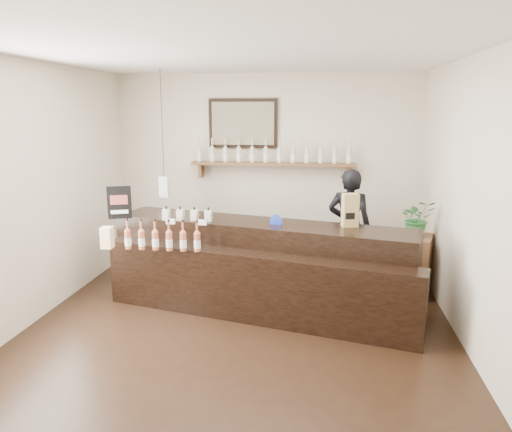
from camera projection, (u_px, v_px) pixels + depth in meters
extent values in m
plane|color=black|center=(240.00, 327.00, 5.33)|extent=(5.00, 5.00, 0.00)
plane|color=beige|center=(267.00, 170.00, 7.46)|extent=(4.50, 0.00, 4.50)
plane|color=beige|center=(159.00, 280.00, 2.61)|extent=(4.50, 0.00, 4.50)
plane|color=beige|center=(32.00, 193.00, 5.33)|extent=(0.00, 5.00, 5.00)
plane|color=beige|center=(472.00, 204.00, 4.74)|extent=(0.00, 5.00, 5.00)
plane|color=white|center=(238.00, 53.00, 4.75)|extent=(5.00, 5.00, 0.00)
cube|color=brown|center=(272.00, 164.00, 7.30)|extent=(2.40, 0.25, 0.04)
cube|color=brown|center=(201.00, 171.00, 7.50)|extent=(0.04, 0.20, 0.20)
cube|color=brown|center=(347.00, 173.00, 7.21)|extent=(0.04, 0.20, 0.20)
cube|color=black|center=(243.00, 123.00, 7.34)|extent=(1.02, 0.04, 0.72)
cube|color=#3F3828|center=(243.00, 123.00, 7.31)|extent=(0.92, 0.01, 0.62)
cube|color=white|center=(164.00, 187.00, 6.79)|extent=(0.12, 0.12, 0.28)
cylinder|color=black|center=(162.00, 124.00, 6.61)|extent=(0.01, 0.01, 1.41)
cylinder|color=beige|center=(199.00, 155.00, 7.42)|extent=(0.07, 0.07, 0.20)
cone|color=beige|center=(199.00, 146.00, 7.39)|extent=(0.07, 0.07, 0.05)
cylinder|color=beige|center=(199.00, 142.00, 7.38)|extent=(0.02, 0.02, 0.07)
cylinder|color=gold|center=(199.00, 139.00, 7.37)|extent=(0.03, 0.03, 0.02)
cylinder|color=white|center=(199.00, 156.00, 7.42)|extent=(0.07, 0.07, 0.09)
cylinder|color=beige|center=(212.00, 155.00, 7.39)|extent=(0.07, 0.07, 0.20)
cone|color=beige|center=(212.00, 146.00, 7.37)|extent=(0.07, 0.07, 0.05)
cylinder|color=beige|center=(212.00, 142.00, 7.35)|extent=(0.02, 0.02, 0.07)
cylinder|color=gold|center=(212.00, 139.00, 7.34)|extent=(0.03, 0.03, 0.02)
cylinder|color=white|center=(212.00, 156.00, 7.40)|extent=(0.07, 0.07, 0.09)
cylinder|color=beige|center=(225.00, 155.00, 7.37)|extent=(0.07, 0.07, 0.20)
cone|color=beige|center=(225.00, 146.00, 7.34)|extent=(0.07, 0.07, 0.05)
cylinder|color=beige|center=(225.00, 142.00, 7.33)|extent=(0.02, 0.02, 0.07)
cylinder|color=gold|center=(225.00, 139.00, 7.32)|extent=(0.03, 0.03, 0.02)
cylinder|color=white|center=(225.00, 156.00, 7.37)|extent=(0.07, 0.07, 0.09)
cylinder|color=beige|center=(239.00, 155.00, 7.34)|extent=(0.07, 0.07, 0.20)
cone|color=beige|center=(239.00, 146.00, 7.31)|extent=(0.07, 0.07, 0.05)
cylinder|color=beige|center=(239.00, 142.00, 7.30)|extent=(0.02, 0.02, 0.07)
cylinder|color=gold|center=(239.00, 139.00, 7.29)|extent=(0.03, 0.03, 0.02)
cylinder|color=white|center=(239.00, 157.00, 7.34)|extent=(0.07, 0.07, 0.09)
cylinder|color=beige|center=(252.00, 155.00, 7.31)|extent=(0.07, 0.07, 0.20)
cone|color=beige|center=(252.00, 147.00, 7.29)|extent=(0.07, 0.07, 0.05)
cylinder|color=beige|center=(252.00, 142.00, 7.28)|extent=(0.02, 0.02, 0.07)
cylinder|color=gold|center=(252.00, 139.00, 7.27)|extent=(0.03, 0.03, 0.02)
cylinder|color=white|center=(252.00, 157.00, 7.32)|extent=(0.07, 0.07, 0.09)
cylinder|color=beige|center=(266.00, 155.00, 7.29)|extent=(0.07, 0.07, 0.20)
cone|color=beige|center=(266.00, 147.00, 7.26)|extent=(0.07, 0.07, 0.05)
cylinder|color=beige|center=(266.00, 143.00, 7.25)|extent=(0.02, 0.02, 0.07)
cylinder|color=gold|center=(266.00, 139.00, 7.24)|extent=(0.03, 0.03, 0.02)
cylinder|color=white|center=(266.00, 157.00, 7.29)|extent=(0.07, 0.07, 0.09)
cylinder|color=beige|center=(279.00, 156.00, 7.26)|extent=(0.07, 0.07, 0.20)
cone|color=beige|center=(279.00, 147.00, 7.24)|extent=(0.07, 0.07, 0.05)
cylinder|color=beige|center=(279.00, 143.00, 7.22)|extent=(0.02, 0.02, 0.07)
cylinder|color=gold|center=(280.00, 139.00, 7.21)|extent=(0.03, 0.03, 0.02)
cylinder|color=white|center=(279.00, 157.00, 7.27)|extent=(0.07, 0.07, 0.09)
cylinder|color=beige|center=(293.00, 156.00, 7.24)|extent=(0.07, 0.07, 0.20)
cone|color=beige|center=(293.00, 147.00, 7.21)|extent=(0.07, 0.07, 0.05)
cylinder|color=beige|center=(293.00, 143.00, 7.20)|extent=(0.02, 0.02, 0.07)
cylinder|color=gold|center=(293.00, 140.00, 7.19)|extent=(0.03, 0.03, 0.02)
cylinder|color=white|center=(293.00, 157.00, 7.24)|extent=(0.07, 0.07, 0.09)
cylinder|color=beige|center=(307.00, 156.00, 7.21)|extent=(0.07, 0.07, 0.20)
cone|color=beige|center=(307.00, 147.00, 7.18)|extent=(0.07, 0.07, 0.05)
cylinder|color=beige|center=(307.00, 143.00, 7.17)|extent=(0.02, 0.02, 0.07)
cylinder|color=gold|center=(307.00, 140.00, 7.16)|extent=(0.03, 0.03, 0.02)
cylinder|color=white|center=(307.00, 157.00, 7.21)|extent=(0.07, 0.07, 0.09)
cylinder|color=beige|center=(321.00, 156.00, 7.18)|extent=(0.07, 0.07, 0.20)
cone|color=beige|center=(321.00, 147.00, 7.16)|extent=(0.07, 0.07, 0.05)
cylinder|color=beige|center=(321.00, 143.00, 7.14)|extent=(0.02, 0.02, 0.07)
cylinder|color=gold|center=(321.00, 140.00, 7.13)|extent=(0.03, 0.03, 0.02)
cylinder|color=white|center=(321.00, 158.00, 7.19)|extent=(0.07, 0.07, 0.09)
cylinder|color=beige|center=(335.00, 156.00, 7.16)|extent=(0.07, 0.07, 0.20)
cone|color=beige|center=(335.00, 147.00, 7.13)|extent=(0.07, 0.07, 0.05)
cylinder|color=beige|center=(335.00, 143.00, 7.12)|extent=(0.02, 0.02, 0.07)
cylinder|color=gold|center=(335.00, 140.00, 7.11)|extent=(0.03, 0.03, 0.02)
cylinder|color=white|center=(335.00, 158.00, 7.16)|extent=(0.07, 0.07, 0.09)
cylinder|color=beige|center=(349.00, 156.00, 7.13)|extent=(0.07, 0.07, 0.20)
cone|color=beige|center=(349.00, 148.00, 7.10)|extent=(0.07, 0.07, 0.05)
cylinder|color=beige|center=(349.00, 143.00, 7.09)|extent=(0.02, 0.02, 0.07)
cylinder|color=gold|center=(350.00, 140.00, 7.08)|extent=(0.03, 0.03, 0.02)
cylinder|color=white|center=(349.00, 158.00, 7.14)|extent=(0.07, 0.07, 0.09)
cube|color=black|center=(260.00, 263.00, 5.89)|extent=(3.63, 1.48, 1.00)
cube|color=black|center=(255.00, 287.00, 5.45)|extent=(3.55, 1.18, 0.76)
cube|color=white|center=(171.00, 222.00, 5.68)|extent=(0.10, 0.04, 0.05)
cube|color=white|center=(202.00, 222.00, 5.63)|extent=(0.10, 0.04, 0.05)
cube|color=#F5D595|center=(107.00, 243.00, 5.58)|extent=(0.12, 0.12, 0.12)
cube|color=#F5D595|center=(107.00, 232.00, 5.55)|extent=(0.12, 0.12, 0.12)
cube|color=beige|center=(166.00, 215.00, 5.86)|extent=(0.08, 0.08, 0.13)
cube|color=beige|center=(165.00, 215.00, 5.82)|extent=(0.07, 0.00, 0.06)
cylinder|color=black|center=(166.00, 208.00, 5.84)|extent=(0.02, 0.02, 0.03)
cube|color=beige|center=(180.00, 215.00, 5.84)|extent=(0.08, 0.08, 0.13)
cube|color=beige|center=(179.00, 216.00, 5.79)|extent=(0.07, 0.00, 0.06)
cylinder|color=black|center=(180.00, 208.00, 5.82)|extent=(0.02, 0.02, 0.03)
cube|color=beige|center=(194.00, 215.00, 5.82)|extent=(0.08, 0.08, 0.13)
cube|color=beige|center=(193.00, 216.00, 5.77)|extent=(0.07, 0.00, 0.06)
cylinder|color=black|center=(194.00, 208.00, 5.80)|extent=(0.02, 0.02, 0.03)
cube|color=beige|center=(208.00, 216.00, 5.80)|extent=(0.08, 0.08, 0.13)
cube|color=beige|center=(208.00, 217.00, 5.75)|extent=(0.07, 0.00, 0.06)
cylinder|color=black|center=(208.00, 209.00, 5.78)|extent=(0.02, 0.02, 0.03)
cylinder|color=#AC563A|center=(128.00, 240.00, 5.54)|extent=(0.07, 0.07, 0.20)
cone|color=#AC563A|center=(127.00, 229.00, 5.51)|extent=(0.07, 0.07, 0.05)
cylinder|color=#AC563A|center=(127.00, 223.00, 5.50)|extent=(0.02, 0.02, 0.07)
cylinder|color=black|center=(127.00, 219.00, 5.49)|extent=(0.03, 0.03, 0.02)
cylinder|color=white|center=(128.00, 242.00, 5.54)|extent=(0.07, 0.07, 0.09)
cylinder|color=#AC563A|center=(142.00, 240.00, 5.52)|extent=(0.07, 0.07, 0.20)
cone|color=#AC563A|center=(141.00, 229.00, 5.49)|extent=(0.07, 0.07, 0.05)
cylinder|color=#AC563A|center=(141.00, 224.00, 5.48)|extent=(0.02, 0.02, 0.07)
cylinder|color=black|center=(141.00, 220.00, 5.47)|extent=(0.03, 0.03, 0.02)
cylinder|color=white|center=(142.00, 242.00, 5.52)|extent=(0.07, 0.07, 0.09)
cylinder|color=#AC563A|center=(155.00, 241.00, 5.50)|extent=(0.07, 0.07, 0.20)
cone|color=#AC563A|center=(155.00, 230.00, 5.47)|extent=(0.07, 0.07, 0.05)
cylinder|color=#AC563A|center=(155.00, 224.00, 5.46)|extent=(0.02, 0.02, 0.07)
cylinder|color=black|center=(154.00, 220.00, 5.45)|extent=(0.03, 0.03, 0.02)
cylinder|color=white|center=(155.00, 243.00, 5.50)|extent=(0.07, 0.07, 0.09)
cylinder|color=#AC563A|center=(169.00, 241.00, 5.48)|extent=(0.07, 0.07, 0.20)
cone|color=#AC563A|center=(169.00, 230.00, 5.45)|extent=(0.07, 0.07, 0.05)
cylinder|color=#AC563A|center=(169.00, 225.00, 5.44)|extent=(0.02, 0.02, 0.07)
cylinder|color=black|center=(168.00, 221.00, 5.43)|extent=(0.03, 0.03, 0.02)
cylinder|color=white|center=(169.00, 243.00, 5.48)|extent=(0.07, 0.07, 0.09)
cylinder|color=#AC563A|center=(183.00, 242.00, 5.46)|extent=(0.07, 0.07, 0.20)
cone|color=#AC563A|center=(183.00, 231.00, 5.43)|extent=(0.07, 0.07, 0.05)
cylinder|color=#AC563A|center=(183.00, 225.00, 5.42)|extent=(0.02, 0.02, 0.07)
cylinder|color=black|center=(183.00, 221.00, 5.41)|extent=(0.03, 0.03, 0.02)
cylinder|color=white|center=(183.00, 244.00, 5.46)|extent=(0.07, 0.07, 0.09)
cylinder|color=#AC563A|center=(197.00, 242.00, 5.43)|extent=(0.07, 0.07, 0.20)
cone|color=#AC563A|center=(197.00, 231.00, 5.41)|extent=(0.07, 0.07, 0.05)
cylinder|color=#AC563A|center=(197.00, 226.00, 5.40)|extent=(0.02, 0.02, 0.07)
cylinder|color=black|center=(197.00, 221.00, 5.39)|extent=(0.03, 0.03, 0.02)
cylinder|color=white|center=(197.00, 244.00, 5.44)|extent=(0.07, 0.07, 0.09)
cube|color=black|center=(119.00, 202.00, 5.93)|extent=(0.27, 0.12, 0.39)
cube|color=#943C35|center=(119.00, 200.00, 5.91)|extent=(0.19, 0.07, 0.11)
cube|color=white|center=(120.00, 212.00, 5.94)|extent=(0.19, 0.07, 0.04)
cube|color=#A5864F|center=(350.00, 210.00, 5.52)|extent=(0.20, 0.16, 0.37)
cube|color=black|center=(350.00, 216.00, 5.47)|extent=(0.10, 0.03, 0.07)
cube|color=#1C39C7|center=(276.00, 221.00, 5.67)|extent=(0.14, 0.06, 0.06)
cylinder|color=#1C39C7|center=(276.00, 217.00, 5.66)|extent=(0.08, 0.04, 0.07)
cube|color=brown|center=(414.00, 265.00, 6.23)|extent=(0.51, 0.60, 0.75)
imported|color=#2A6B32|center=(417.00, 218.00, 6.10)|extent=(0.45, 0.40, 0.46)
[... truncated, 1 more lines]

